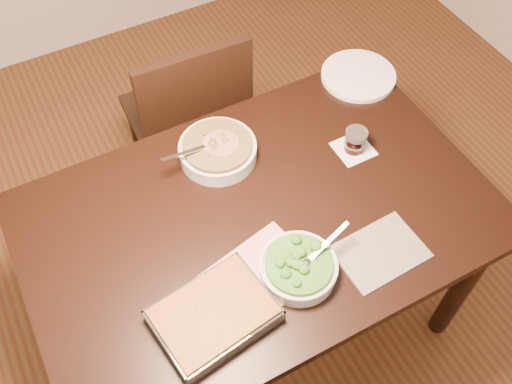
{
  "coord_description": "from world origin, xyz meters",
  "views": [
    {
      "loc": [
        -0.46,
        -0.84,
        2.18
      ],
      "look_at": [
        0.01,
        0.05,
        0.8
      ],
      "focal_mm": 40.0,
      "sensor_mm": 36.0,
      "label": 1
    }
  ],
  "objects": [
    {
      "name": "baking_dish",
      "position": [
        -0.27,
        -0.24,
        0.78
      ],
      "size": [
        0.33,
        0.26,
        0.05
      ],
      "rotation": [
        0.0,
        0.0,
        0.14
      ],
      "color": "silver",
      "rests_on": "table"
    },
    {
      "name": "magazine_b",
      "position": [
        0.24,
        -0.28,
        0.75
      ],
      "size": [
        0.26,
        0.19,
        0.0
      ],
      "primitive_type": "cube",
      "rotation": [
        0.0,
        0.0,
        0.04
      ],
      "color": "#26272E",
      "rests_on": "table"
    },
    {
      "name": "magazine_a",
      "position": [
        -0.1,
        -0.18,
        0.75
      ],
      "size": [
        0.34,
        0.28,
        0.01
      ],
      "primitive_type": "cube",
      "rotation": [
        0.0,
        0.0,
        0.21
      ],
      "color": "#9F2D48",
      "rests_on": "table"
    },
    {
      "name": "ground",
      "position": [
        0.0,
        0.0,
        0.0
      ],
      "size": [
        4.0,
        4.0,
        0.0
      ],
      "primitive_type": "plane",
      "color": "#4B2615",
      "rests_on": "ground"
    },
    {
      "name": "dinner_plate",
      "position": [
        0.6,
        0.36,
        0.76
      ],
      "size": [
        0.27,
        0.27,
        0.02
      ],
      "primitive_type": "cylinder",
      "color": "white",
      "rests_on": "table"
    },
    {
      "name": "stew_bowl",
      "position": [
        -0.01,
        0.26,
        0.78
      ],
      "size": [
        0.28,
        0.25,
        0.1
      ],
      "color": "silver",
      "rests_on": "table"
    },
    {
      "name": "table",
      "position": [
        0.0,
        0.0,
        0.65
      ],
      "size": [
        1.4,
        0.9,
        0.75
      ],
      "color": "black",
      "rests_on": "ground"
    },
    {
      "name": "chair_far",
      "position": [
        0.05,
        0.68,
        0.51
      ],
      "size": [
        0.45,
        0.45,
        0.92
      ],
      "rotation": [
        0.0,
        0.0,
        3.11
      ],
      "color": "black",
      "rests_on": "ground"
    },
    {
      "name": "broccoli_bowl",
      "position": [
        0.0,
        -0.22,
        0.78
      ],
      "size": [
        0.25,
        0.22,
        0.09
      ],
      "color": "silver",
      "rests_on": "table"
    },
    {
      "name": "coaster",
      "position": [
        0.39,
        0.08,
        0.75
      ],
      "size": [
        0.12,
        0.12,
        0.0
      ],
      "primitive_type": "cube",
      "color": "white",
      "rests_on": "table"
    },
    {
      "name": "wine_tumbler",
      "position": [
        0.39,
        0.08,
        0.8
      ],
      "size": [
        0.07,
        0.07,
        0.08
      ],
      "color": "black",
      "rests_on": "coaster"
    }
  ]
}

